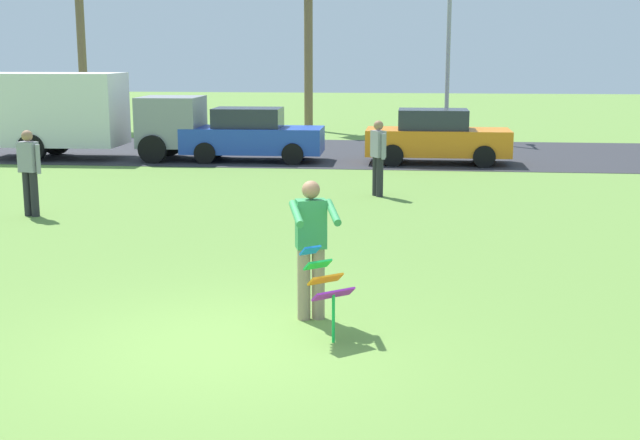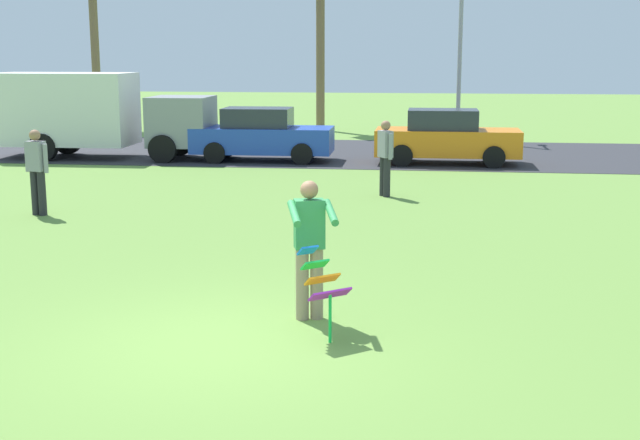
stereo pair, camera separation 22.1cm
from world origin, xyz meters
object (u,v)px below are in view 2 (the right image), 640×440
at_px(parked_truck_grey_van, 91,113).
at_px(person_walker_near, 385,156).
at_px(streetlight_pole, 460,31).
at_px(kite_held, 322,281).
at_px(person_kite_flyer, 310,244).
at_px(parked_car_blue, 262,135).
at_px(person_walker_far, 37,169).
at_px(parked_car_orange, 446,138).

bearing_deg(parked_truck_grey_van, person_walker_near, -32.26).
height_order(streetlight_pole, person_walker_near, streetlight_pole).
bearing_deg(person_walker_near, kite_held, -91.06).
distance_m(kite_held, parked_truck_grey_van, 18.34).
height_order(person_kite_flyer, streetlight_pole, streetlight_pole).
bearing_deg(parked_car_blue, person_walker_far, -106.90).
relative_size(streetlight_pole, person_walker_far, 4.05).
relative_size(kite_held, person_walker_near, 0.60).
relative_size(person_walker_near, person_walker_far, 1.00).
distance_m(streetlight_pole, person_walker_near, 13.80).
height_order(parked_truck_grey_van, person_walker_near, parked_truck_grey_van).
bearing_deg(kite_held, streetlight_pole, 84.58).
bearing_deg(person_walker_far, parked_truck_grey_van, 105.92).
bearing_deg(streetlight_pole, kite_held, -95.42).
bearing_deg(person_walker_near, parked_truck_grey_van, 147.74).
bearing_deg(person_walker_far, kite_held, -45.34).
xyz_separation_m(parked_car_blue, person_walker_far, (-2.77, -9.11, 0.16)).
bearing_deg(kite_held, person_walker_near, 88.94).
relative_size(parked_car_orange, streetlight_pole, 0.60).
bearing_deg(kite_held, parked_car_orange, 84.02).
relative_size(kite_held, streetlight_pole, 0.15).
distance_m(parked_car_orange, person_walker_far, 12.33).
relative_size(streetlight_pole, person_walker_near, 4.05).
relative_size(person_kite_flyer, streetlight_pole, 0.25).
xyz_separation_m(parked_truck_grey_van, person_walker_near, (9.42, -5.95, -0.48)).
xyz_separation_m(kite_held, streetlight_pole, (2.20, 23.19, 3.32)).
xyz_separation_m(kite_held, parked_truck_grey_van, (-9.24, 15.83, 0.73)).
bearing_deg(parked_truck_grey_van, kite_held, -59.74).
xyz_separation_m(parked_car_orange, person_walker_far, (-8.30, -9.11, 0.16)).
bearing_deg(parked_car_blue, kite_held, -76.27).
height_order(person_kite_flyer, parked_truck_grey_van, parked_truck_grey_van).
bearing_deg(person_walker_near, streetlight_pole, 81.37).
xyz_separation_m(person_kite_flyer, parked_car_blue, (-3.63, 15.14, -0.18)).
bearing_deg(parked_car_orange, parked_car_blue, -179.99).
xyz_separation_m(person_kite_flyer, kite_held, (0.24, -0.69, -0.27)).
relative_size(parked_car_orange, person_walker_near, 2.43).
bearing_deg(parked_car_orange, person_kite_flyer, -97.15).
bearing_deg(parked_car_orange, person_walker_near, -103.94).
distance_m(parked_truck_grey_van, person_walker_far, 9.49).
xyz_separation_m(parked_truck_grey_van, person_walker_far, (2.60, -9.11, -0.48)).
distance_m(person_kite_flyer, parked_truck_grey_van, 17.62).
xyz_separation_m(parked_car_blue, parked_car_orange, (5.53, 0.00, 0.00)).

